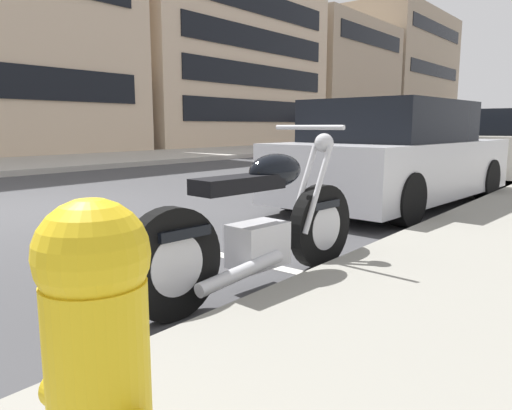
# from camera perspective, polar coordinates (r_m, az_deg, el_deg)

# --- Properties ---
(ground_plane) EXTENTS (260.00, 260.00, 0.00)m
(ground_plane) POSITION_cam_1_polar(r_m,az_deg,el_deg) (7.20, -25.61, -0.60)
(ground_plane) COLOR #3D3D3F
(sidewalk_far_curb) EXTENTS (120.00, 5.00, 0.14)m
(sidewalk_far_curb) POSITION_cam_1_polar(r_m,az_deg,el_deg) (20.24, -3.09, 6.32)
(sidewalk_far_curb) COLOR #ADA89E
(sidewalk_far_curb) RESTS_ON ground
(parking_stall_stripe) EXTENTS (0.12, 2.20, 0.01)m
(parking_stall_stripe) POSITION_cam_1_polar(r_m,az_deg,el_deg) (4.04, -0.12, -6.78)
(parking_stall_stripe) COLOR silver
(parking_stall_stripe) RESTS_ON ground
(parked_motorcycle) EXTENTS (2.13, 0.62, 1.13)m
(parked_motorcycle) POSITION_cam_1_polar(r_m,az_deg,el_deg) (3.33, 0.52, -2.60)
(parked_motorcycle) COLOR black
(parked_motorcycle) RESTS_ON ground
(parked_car_behind_motorcycle) EXTENTS (4.26, 2.03, 1.46)m
(parked_car_behind_motorcycle) POSITION_cam_1_polar(r_m,az_deg,el_deg) (7.15, 16.14, 5.45)
(parked_car_behind_motorcycle) COLOR silver
(parked_car_behind_motorcycle) RESTS_ON ground
(parked_car_across_street) EXTENTS (4.30, 2.08, 1.46)m
(parked_car_across_street) POSITION_cam_1_polar(r_m,az_deg,el_deg) (11.76, 27.04, 6.17)
(parked_car_across_street) COLOR beige
(parked_car_across_street) RESTS_ON ground
(crossing_truck) EXTENTS (2.46, 5.52, 1.95)m
(crossing_truck) POSITION_cam_1_polar(r_m,az_deg,el_deg) (34.86, 25.12, 8.08)
(crossing_truck) COLOR maroon
(crossing_truck) RESTS_ON ground
(car_opposite_curb) EXTENTS (4.09, 1.90, 1.34)m
(car_opposite_curb) POSITION_cam_1_polar(r_m,az_deg,el_deg) (26.23, 15.96, 7.91)
(car_opposite_curb) COLOR gray
(car_opposite_curb) RESTS_ON ground
(fire_hydrant) EXTENTS (0.24, 0.36, 0.84)m
(fire_hydrant) POSITION_cam_1_polar(r_m,az_deg,el_deg) (1.16, -17.99, -18.92)
(fire_hydrant) COLOR gold
(fire_hydrant) RESTS_ON sidewalk_near_curb
(townhouse_far_uphill) EXTENTS (12.95, 11.79, 8.55)m
(townhouse_far_uphill) POSITION_cam_1_polar(r_m,az_deg,el_deg) (29.65, -8.66, 15.32)
(townhouse_far_uphill) COLOR beige
(townhouse_far_uphill) RESTS_ON ground
(townhouse_mid_block) EXTENTS (10.87, 9.12, 8.62)m
(townhouse_mid_block) POSITION_cam_1_polar(r_m,az_deg,el_deg) (38.59, 7.18, 13.99)
(townhouse_mid_block) COLOR tan
(townhouse_mid_block) RESTS_ON ground
(townhouse_near_left) EXTENTS (14.03, 11.91, 11.52)m
(townhouse_near_left) POSITION_cam_1_polar(r_m,az_deg,el_deg) (50.74, 13.83, 14.31)
(townhouse_near_left) COLOR tan
(townhouse_near_left) RESTS_ON ground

